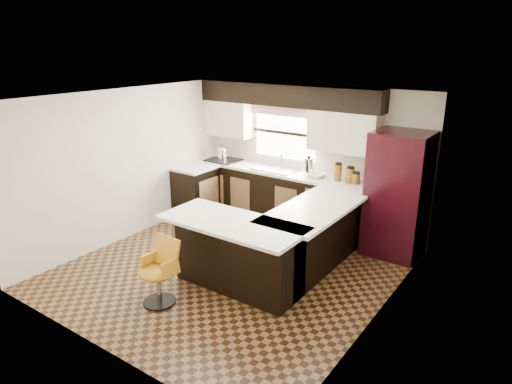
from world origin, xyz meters
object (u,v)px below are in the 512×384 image
Objects in this scene: peninsula_return at (239,255)px; bar_chair at (157,273)px; peninsula_long at (311,239)px; refrigerator at (398,194)px.

peninsula_return reaches higher than bar_chair.
peninsula_long and peninsula_return have the same top height.
refrigerator is 2.26× the size of bar_chair.
peninsula_long is 1.18× the size of peninsula_return.
bar_chair is at bearing -122.56° from peninsula_return.
refrigerator is (0.78, 1.20, 0.48)m from peninsula_long.
peninsula_return is 1.05m from bar_chair.
refrigerator is 3.62m from bar_chair.
peninsula_long is at bearing 61.70° from peninsula_return.
peninsula_long reaches higher than bar_chair.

